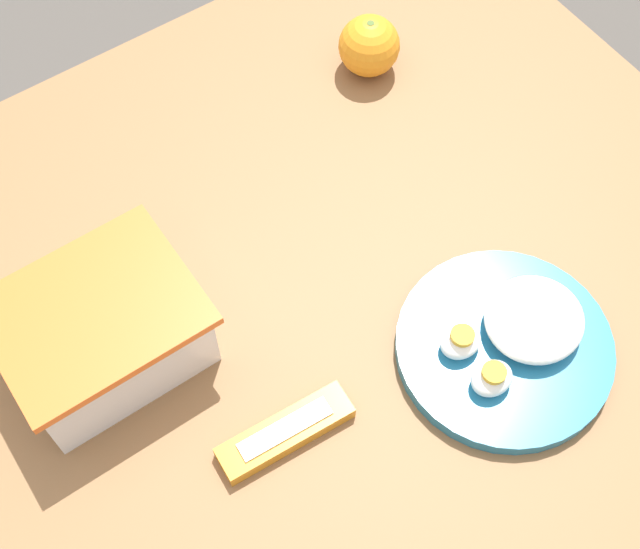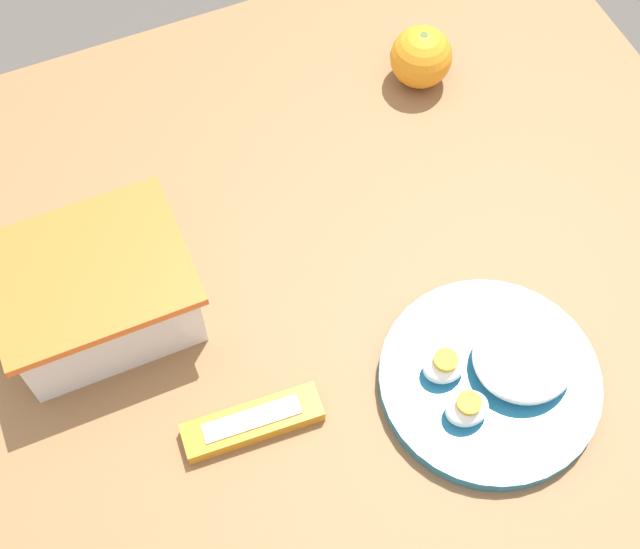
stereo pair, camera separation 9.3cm
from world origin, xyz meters
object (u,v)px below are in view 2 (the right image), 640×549
object	(u,v)px
orange_fruit	(421,57)
candy_bar	(252,422)
food_container	(98,295)
rice_plate	(496,375)

from	to	relation	value
orange_fruit	candy_bar	distance (m)	0.49
food_container	orange_fruit	size ratio (longest dim) A/B	2.58
orange_fruit	candy_bar	bearing A→B (deg)	-135.61
rice_plate	food_container	bearing A→B (deg)	146.17
rice_plate	candy_bar	world-z (taller)	rice_plate
food_container	orange_fruit	bearing A→B (deg)	20.42
food_container	candy_bar	distance (m)	0.20
orange_fruit	rice_plate	xyz separation A→B (m)	(-0.11, -0.39, -0.02)
food_container	rice_plate	bearing A→B (deg)	-33.83
orange_fruit	rice_plate	bearing A→B (deg)	-105.52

